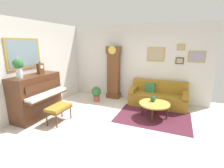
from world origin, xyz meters
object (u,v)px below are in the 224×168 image
piano_bench (59,108)px  green_jug (153,99)px  piano (37,96)px  flower_vase (18,66)px  potted_plant (96,93)px  grandfather_clock (114,74)px  coffee_table (154,104)px  mantel_clock (40,68)px  couch (158,97)px

piano_bench → green_jug: (2.31, 1.42, 0.12)m
piano → flower_vase: 1.04m
potted_plant → flower_vase: bearing=-114.1°
grandfather_clock → piano: bearing=-120.9°
piano → piano_bench: size_ratio=2.06×
coffee_table → mantel_clock: mantel_clock is taller
piano_bench → potted_plant: potted_plant is taller
potted_plant → mantel_clock: bearing=-123.0°
piano_bench → grandfather_clock: bearing=76.0°
piano_bench → mantel_clock: bearing=159.3°
coffee_table → green_jug: 0.19m
flower_vase → piano_bench: bearing=25.1°
piano_bench → flower_vase: (-0.83, -0.39, 1.17)m
mantel_clock → flower_vase: 0.71m
piano_bench → flower_vase: flower_vase is taller
grandfather_clock → flower_vase: bearing=-116.7°
coffee_table → potted_plant: potted_plant is taller
coffee_table → grandfather_clock: bearing=145.7°
piano → green_jug: 3.42m
flower_vase → piano: bearing=90.3°
green_jug → flower_vase: bearing=-150.1°
flower_vase → coffee_table: bearing=27.7°
piano_bench → coffee_table: (2.39, 1.30, 0.01)m
grandfather_clock → flower_vase: size_ratio=3.50×
piano → piano_bench: bearing=-4.9°
piano_bench → flower_vase: bearing=-154.9°
piano → coffee_table: piano is taller
grandfather_clock → mantel_clock: (-1.45, -2.19, 0.46)m
piano_bench → coffee_table: size_ratio=0.80×
flower_vase → potted_plant: flower_vase is taller
couch → potted_plant: bearing=-167.8°
flower_vase → potted_plant: size_ratio=1.04×
mantel_clock → potted_plant: 2.16m
piano_bench → couch: couch is taller
piano → grandfather_clock: bearing=59.1°
piano_bench → flower_vase: 1.48m
grandfather_clock → piano_bench: bearing=-104.0°
grandfather_clock → green_jug: (1.69, -1.08, -0.43)m
green_jug → couch: bearing=87.3°
coffee_table → piano_bench: bearing=-151.4°
piano → green_jug: (3.14, 1.35, -0.10)m
piano → piano_bench: (0.83, -0.07, -0.23)m
grandfather_clock → flower_vase: grandfather_clock is taller
grandfather_clock → potted_plant: 1.00m
green_jug → potted_plant: green_jug is taller
couch → potted_plant: 2.23m
piano_bench → green_jug: bearing=31.6°
piano_bench → potted_plant: size_ratio=1.25×
flower_vase → grandfather_clock: bearing=63.3°
piano → couch: (3.19, 2.27, -0.32)m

